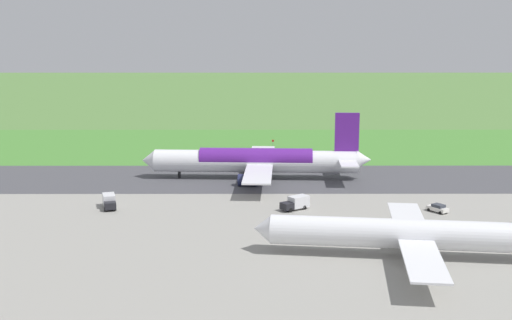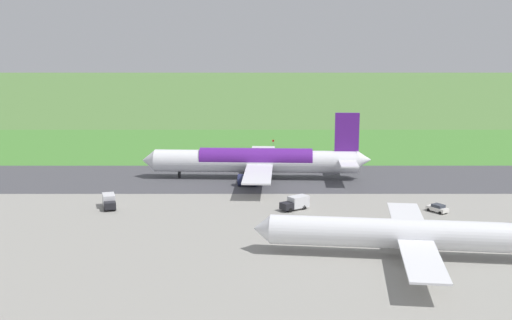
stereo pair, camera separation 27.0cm
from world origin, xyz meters
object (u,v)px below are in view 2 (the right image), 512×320
airliner_parked_mid (410,233)px  service_car_followme (438,208)px  airliner_main (258,161)px  no_stopping_sign (273,143)px  service_truck_fuel (109,201)px  service_truck_baggage (296,203)px  traffic_cone_orange (255,151)px

airliner_parked_mid → service_car_followme: (-11.35, -25.56, -2.98)m
airliner_main → no_stopping_sign: 41.89m
airliner_parked_mid → no_stopping_sign: bearing=-79.2°
airliner_parked_mid → service_car_followme: bearing=-114.0°
service_car_followme → service_truck_fuel: 63.99m
airliner_parked_mid → service_truck_fuel: size_ratio=7.74×
service_truck_baggage → traffic_cone_orange: service_truck_baggage is taller
airliner_main → no_stopping_sign: size_ratio=21.95×
airliner_main → service_truck_fuel: bearing=41.8°
service_car_followme → no_stopping_sign: 76.89m
airliner_parked_mid → service_car_followme: size_ratio=10.74×
airliner_parked_mid → no_stopping_sign: size_ratio=19.47×
airliner_main → traffic_cone_orange: bearing=-88.9°
airliner_parked_mid → service_car_followme: 28.13m
no_stopping_sign → service_car_followme: bearing=112.8°
service_car_followme → traffic_cone_orange: service_car_followme is taller
service_car_followme → airliner_main: bearing=-40.4°
airliner_parked_mid → traffic_cone_orange: bearing=-75.2°
airliner_parked_mid → service_truck_baggage: size_ratio=7.96×
airliner_main → service_truck_fuel: size_ratio=8.73×
service_truck_baggage → no_stopping_sign: size_ratio=2.45×
no_stopping_sign → service_truck_baggage: bearing=92.1°
airliner_main → no_stopping_sign: bearing=-96.6°
service_truck_fuel → traffic_cone_orange: 67.97m
airliner_main → airliner_parked_mid: airliner_main is taller
service_truck_fuel → airliner_parked_mid: bearing=151.4°
airliner_main → airliner_parked_mid: size_ratio=1.13×
service_truck_fuel → traffic_cone_orange: size_ratio=11.27×
service_truck_baggage → traffic_cone_orange: size_ratio=10.97×
service_truck_fuel → no_stopping_sign: size_ratio=2.51×
service_truck_baggage → airliner_parked_mid: bearing=120.0°
airliner_main → service_truck_baggage: (-7.34, 27.46, -2.95)m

